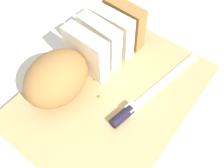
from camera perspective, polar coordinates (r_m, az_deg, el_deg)
The scene contains 6 objects.
ground_plane at distance 0.55m, azimuth 0.00°, elevation -3.08°, with size 3.00×3.00×0.00m, color silver.
cutting_board at distance 0.54m, azimuth 0.00°, elevation -2.47°, with size 0.42×0.31×0.02m, color tan.
bread_loaf at distance 0.52m, azimuth -7.08°, elevation 6.07°, with size 0.30×0.11×0.11m.
bread_knife at distance 0.50m, azimuth 5.65°, elevation -4.80°, with size 0.27×0.05×0.02m.
crumb_near_knife at distance 0.54m, azimuth -4.33°, elevation 0.85°, with size 0.01×0.01×0.01m, color #A8753D.
crumb_near_loaf at distance 0.52m, azimuth -3.00°, elevation -2.96°, with size 0.01×0.01×0.01m, color #A8753D.
Camera 1 is at (-0.22, -0.18, 0.47)m, focal length 39.47 mm.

